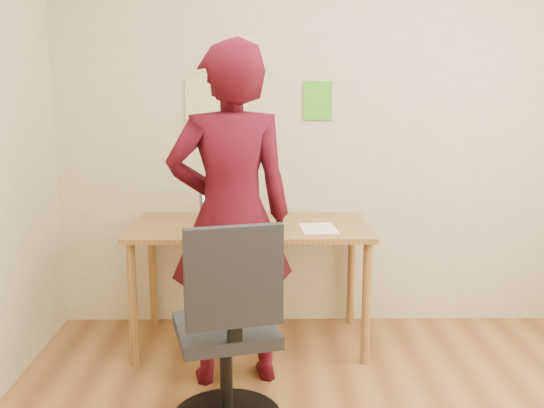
{
  "coord_description": "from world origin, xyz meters",
  "views": [
    {
      "loc": [
        -0.41,
        -2.12,
        1.55
      ],
      "look_at": [
        -0.38,
        0.95,
        0.95
      ],
      "focal_mm": 40.0,
      "sensor_mm": 36.0,
      "label": 1
    }
  ],
  "objects_px": {
    "laptop": "(228,216)",
    "office_chair": "(228,342)",
    "desk": "(251,239)",
    "person": "(231,217)",
    "phone": "(272,231)"
  },
  "relations": [
    {
      "from": "laptop",
      "to": "office_chair",
      "type": "distance_m",
      "value": 1.05
    },
    {
      "from": "desk",
      "to": "office_chair",
      "type": "distance_m",
      "value": 0.99
    },
    {
      "from": "laptop",
      "to": "person",
      "type": "distance_m",
      "value": 0.49
    },
    {
      "from": "person",
      "to": "phone",
      "type": "bearing_deg",
      "value": -138.15
    },
    {
      "from": "desk",
      "to": "person",
      "type": "height_order",
      "value": "person"
    },
    {
      "from": "phone",
      "to": "office_chair",
      "type": "relative_size",
      "value": 0.12
    },
    {
      "from": "laptop",
      "to": "office_chair",
      "type": "bearing_deg",
      "value": -100.66
    },
    {
      "from": "desk",
      "to": "laptop",
      "type": "bearing_deg",
      "value": 170.13
    },
    {
      "from": "laptop",
      "to": "person",
      "type": "xyz_separation_m",
      "value": [
        0.05,
        -0.48,
        0.1
      ]
    },
    {
      "from": "desk",
      "to": "phone",
      "type": "bearing_deg",
      "value": -55.67
    },
    {
      "from": "phone",
      "to": "desk",
      "type": "bearing_deg",
      "value": 136.74
    },
    {
      "from": "phone",
      "to": "person",
      "type": "xyz_separation_m",
      "value": [
        -0.21,
        -0.28,
        0.14
      ]
    },
    {
      "from": "phone",
      "to": "laptop",
      "type": "bearing_deg",
      "value": 154.1
    },
    {
      "from": "office_chair",
      "to": "person",
      "type": "relative_size",
      "value": 0.56
    },
    {
      "from": "desk",
      "to": "phone",
      "type": "relative_size",
      "value": 11.34
    }
  ]
}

